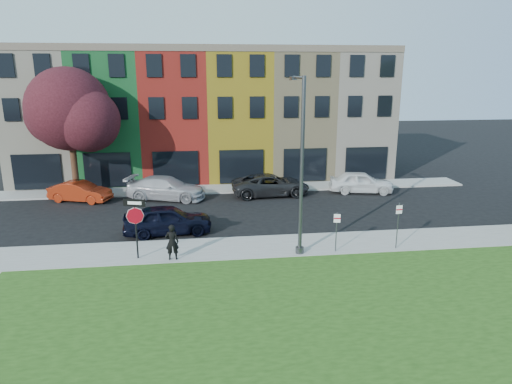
{
  "coord_description": "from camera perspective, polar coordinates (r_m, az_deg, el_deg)",
  "views": [
    {
      "loc": [
        -3.27,
        -18.2,
        8.62
      ],
      "look_at": [
        -0.43,
        4.0,
        2.67
      ],
      "focal_mm": 32.0,
      "sensor_mm": 36.0,
      "label": 1
    }
  ],
  "objects": [
    {
      "name": "sidewalk_near",
      "position": [
        23.46,
        6.24,
        -6.62
      ],
      "size": [
        40.0,
        3.0,
        0.12
      ],
      "primitive_type": "cube",
      "color": "gray",
      "rests_on": "ground"
    },
    {
      "name": "stop_sign",
      "position": [
        21.62,
        -14.87,
        -2.98
      ],
      "size": [
        1.02,
        0.33,
        2.88
      ],
      "rotation": [
        0.0,
        0.0,
        -0.28
      ],
      "color": "black",
      "rests_on": "sidewalk_near"
    },
    {
      "name": "parked_car_dark",
      "position": [
        32.53,
        1.85,
        0.9
      ],
      "size": [
        3.21,
        5.83,
        1.54
      ],
      "primitive_type": "imported",
      "rotation": [
        0.0,
        0.0,
        1.63
      ],
      "color": "black",
      "rests_on": "ground"
    },
    {
      "name": "street_lamp",
      "position": [
        21.28,
        5.61,
        3.12
      ],
      "size": [
        0.4,
        2.58,
        8.32
      ],
      "rotation": [
        0.0,
        0.0,
        0.02
      ],
      "color": "#404245",
      "rests_on": "sidewalk_near"
    },
    {
      "name": "parked_car_silver",
      "position": [
        32.12,
        -11.16,
        0.48
      ],
      "size": [
        5.11,
        6.62,
        1.58
      ],
      "primitive_type": "imported",
      "rotation": [
        0.0,
        0.0,
        1.29
      ],
      "color": "#AAAAAE",
      "rests_on": "ground"
    },
    {
      "name": "parking_sign_b",
      "position": [
        23.35,
        17.34,
        -3.42
      ],
      "size": [
        0.32,
        0.1,
        2.33
      ],
      "rotation": [
        0.0,
        0.0,
        0.1
      ],
      "color": "#404245",
      "rests_on": "sidewalk_near"
    },
    {
      "name": "tree_purple",
      "position": [
        33.78,
        -22.16,
        9.34
      ],
      "size": [
        6.73,
        5.88,
        8.82
      ],
      "color": "black",
      "rests_on": "sidewalk_far"
    },
    {
      "name": "parked_car_white",
      "position": [
        34.14,
        13.01,
        1.22
      ],
      "size": [
        3.6,
        5.3,
        1.56
      ],
      "primitive_type": "imported",
      "rotation": [
        0.0,
        0.0,
        1.37
      ],
      "color": "white",
      "rests_on": "ground"
    },
    {
      "name": "ground",
      "position": [
        20.4,
        2.66,
        -10.14
      ],
      "size": [
        120.0,
        120.0,
        0.0
      ],
      "primitive_type": "plane",
      "color": "black",
      "rests_on": "ground"
    },
    {
      "name": "sidewalk_far",
      "position": [
        34.28,
        -6.62,
        0.32
      ],
      "size": [
        40.0,
        2.4,
        0.12
      ],
      "primitive_type": "cube",
      "color": "gray",
      "rests_on": "ground"
    },
    {
      "name": "parking_sign_a",
      "position": [
        22.32,
        10.04,
        -4.33
      ],
      "size": [
        0.32,
        0.11,
        1.97
      ],
      "rotation": [
        0.0,
        0.0,
        -0.17
      ],
      "color": "#404245",
      "rests_on": "sidewalk_near"
    },
    {
      "name": "parked_car_red",
      "position": [
        33.23,
        -21.13,
        0.05
      ],
      "size": [
        4.0,
        5.07,
        1.38
      ],
      "primitive_type": "imported",
      "rotation": [
        0.0,
        0.0,
        1.25
      ],
      "color": "maroon",
      "rests_on": "ground"
    },
    {
      "name": "rowhouse_block",
      "position": [
        39.55,
        -6.24,
        9.53
      ],
      "size": [
        30.0,
        10.12,
        10.0
      ],
      "color": "beige",
      "rests_on": "ground"
    },
    {
      "name": "sedan_near",
      "position": [
        25.29,
        -10.98,
        -3.4
      ],
      "size": [
        2.75,
        5.08,
        1.61
      ],
      "primitive_type": "imported",
      "rotation": [
        0.0,
        0.0,
        1.66
      ],
      "color": "black",
      "rests_on": "ground"
    },
    {
      "name": "man",
      "position": [
        21.54,
        -10.45,
        -6.18
      ],
      "size": [
        0.64,
        0.44,
        1.7
      ],
      "primitive_type": "imported",
      "rotation": [
        0.0,
        0.0,
        3.17
      ],
      "color": "black",
      "rests_on": "sidewalk_near"
    }
  ]
}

